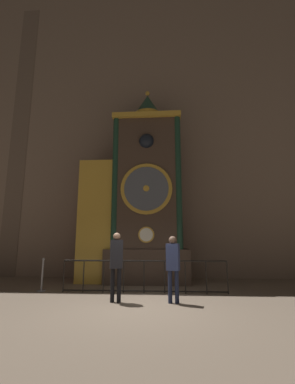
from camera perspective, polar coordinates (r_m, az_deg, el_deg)
name	(u,v)px	position (r m, az deg, el deg)	size (l,w,h in m)	color
ground_plane	(137,308)	(6.91, -2.26, -24.36)	(28.00, 28.00, 0.00)	brown
cathedral_back_wall	(147,113)	(13.57, 0.00, 17.07)	(24.00, 0.32, 15.95)	#7A6656
clock_tower	(137,199)	(10.78, -2.32, -1.52)	(4.44, 1.77, 8.32)	#423328
railing_fence	(144,274)	(8.61, -0.78, -17.86)	(5.28, 0.05, 1.01)	black
visitor_near	(116,260)	(7.37, -6.95, -14.69)	(0.38, 0.29, 1.84)	black
visitor_far	(173,262)	(7.24, 5.69, -15.22)	(0.39, 0.31, 1.75)	#1B213A
stanchion_post	(42,280)	(9.56, -22.41, -17.66)	(0.28, 0.28, 1.07)	gray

